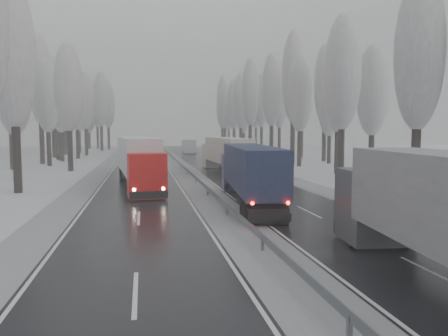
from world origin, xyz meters
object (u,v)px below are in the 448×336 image
object	(u,v)px
truck_red_white	(138,159)
truck_red_red	(146,155)
box_truck_distant	(189,146)
truck_blue_box	(249,170)
truck_cream_box	(225,152)

from	to	relation	value
truck_red_white	truck_red_red	size ratio (longest dim) A/B	1.10
box_truck_distant	truck_red_white	world-z (taller)	truck_red_white
truck_blue_box	truck_cream_box	bearing A→B (deg)	88.99
truck_blue_box	truck_red_white	xyz separation A→B (m)	(-7.67, 10.16, 0.24)
truck_cream_box	truck_red_red	size ratio (longest dim) A/B	1.04
truck_cream_box	truck_red_red	world-z (taller)	truck_cream_box
truck_cream_box	truck_red_white	size ratio (longest dim) A/B	0.94
truck_cream_box	truck_red_white	world-z (taller)	truck_red_white
truck_cream_box	box_truck_distant	xyz separation A→B (m)	(0.26, 45.01, -0.93)
truck_cream_box	truck_red_red	xyz separation A→B (m)	(-9.45, -1.67, -0.08)
box_truck_distant	truck_red_red	size ratio (longest dim) A/B	0.51
truck_blue_box	box_truck_distant	world-z (taller)	truck_blue_box
truck_red_red	truck_blue_box	bearing A→B (deg)	-70.40
truck_red_white	truck_red_red	distance (m)	10.35
box_truck_distant	truck_red_white	distance (m)	57.95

